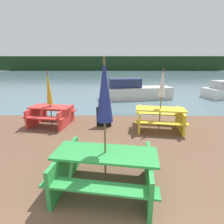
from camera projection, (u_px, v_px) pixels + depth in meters
water at (114, 76)px, 32.00m from camera, size 60.00×50.00×0.00m
far_treeline at (114, 63)px, 50.68m from camera, size 80.00×1.60×4.00m
picnic_table_green at (105, 167)px, 3.25m from camera, size 2.05×1.63×0.77m
picnic_table_yellow at (160, 117)px, 6.29m from camera, size 1.91×1.63×0.76m
picnic_table_red at (51, 114)px, 6.71m from camera, size 1.73×1.61×0.72m
umbrella_white at (162, 83)px, 5.96m from camera, size 0.23×0.23×2.15m
umbrella_gold at (49, 88)px, 6.44m from camera, size 0.22×0.22×2.08m
umbrella_navy at (104, 92)px, 2.87m from camera, size 0.29×0.29×2.44m
boat at (135, 91)px, 11.46m from camera, size 4.71×2.14×1.34m
signboard at (104, 117)px, 6.52m from camera, size 0.55×0.08×0.75m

